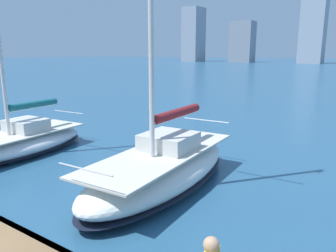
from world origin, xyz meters
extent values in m
cube|color=#473828|center=(0.00, -1.32, 0.55)|extent=(28.00, 0.16, 0.10)
cylinder|color=#473828|center=(0.00, -1.15, 0.25)|extent=(0.28, 0.28, 0.50)
cube|color=#A1A6B0|center=(23.22, -152.03, 19.74)|extent=(9.54, 9.49, 39.49)
cube|color=gray|center=(55.35, -153.92, 9.67)|extent=(10.84, 8.05, 19.33)
cube|color=#969CA6|center=(82.87, -154.14, 13.81)|extent=(8.78, 10.96, 27.62)
ellipsoid|color=white|center=(-0.72, -6.24, 0.59)|extent=(3.14, 7.77, 1.18)
ellipsoid|color=black|center=(-0.72, -6.24, 0.26)|extent=(3.15, 7.81, 0.10)
cube|color=beige|center=(-0.72, -6.24, 1.21)|extent=(2.60, 6.83, 0.06)
cube|color=silver|center=(-0.70, -6.70, 1.51)|extent=(1.74, 1.76, 0.55)
cylinder|color=silver|center=(-0.67, -7.27, 2.29)|extent=(0.28, 3.21, 0.12)
cylinder|color=maroon|center=(-0.67, -7.27, 2.41)|extent=(0.47, 2.97, 0.32)
cylinder|color=silver|center=(-0.89, -2.73, 1.73)|extent=(1.79, 0.13, 0.04)
cylinder|color=silver|center=(-0.55, -9.68, 1.73)|extent=(2.07, 0.14, 0.04)
ellipsoid|color=white|center=(6.79, -5.71, 0.46)|extent=(3.19, 6.77, 0.92)
ellipsoid|color=black|center=(6.79, -5.71, 0.21)|extent=(3.21, 6.80, 0.10)
cube|color=beige|center=(6.79, -5.71, 0.95)|extent=(2.65, 5.94, 0.06)
cube|color=silver|center=(6.82, -6.11, 1.25)|extent=(1.74, 1.56, 0.55)
cylinder|color=silver|center=(6.85, -6.60, 2.03)|extent=(0.31, 2.77, 0.12)
cylinder|color=#19606B|center=(6.85, -6.60, 2.15)|extent=(0.50, 2.56, 0.32)
cylinder|color=silver|center=(6.99, -8.67, 1.47)|extent=(2.06, 0.18, 0.04)
sphere|color=tan|center=(-5.17, -1.04, 2.10)|extent=(0.22, 0.22, 0.22)
camera|label=1|loc=(-6.81, 2.37, 4.50)|focal=35.00mm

